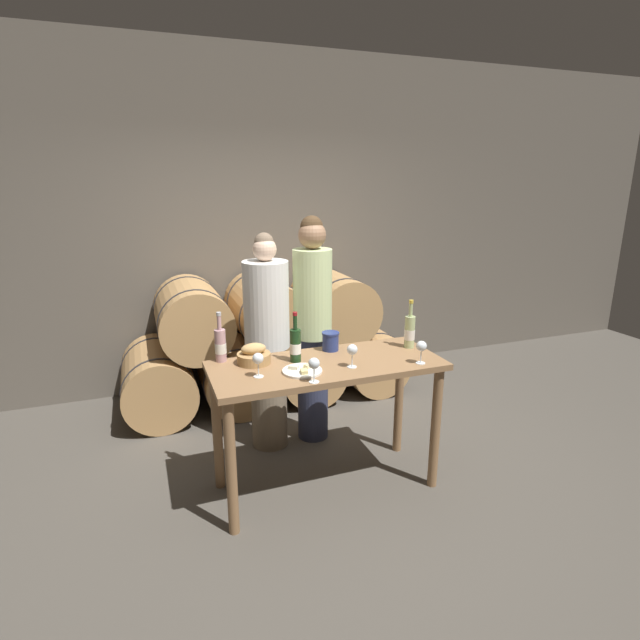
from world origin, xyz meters
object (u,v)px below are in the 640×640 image
(cheese_plate, at_px, (302,370))
(wine_glass_center, at_px, (352,350))
(person_left, at_px, (267,343))
(wine_glass_far_left, at_px, (258,359))
(bread_basket, at_px, (254,356))
(tasting_table, at_px, (327,384))
(blue_crock, at_px, (331,340))
(wine_bottle_rose, at_px, (220,345))
(person_right, at_px, (313,327))
(wine_glass_left, at_px, (314,364))
(wine_glass_right, at_px, (421,347))
(wine_bottle_white, at_px, (410,331))
(wine_bottle_red, at_px, (295,345))

(cheese_plate, bearing_deg, wine_glass_center, -5.53)
(person_left, xyz_separation_m, wine_glass_far_left, (-0.25, -0.76, 0.16))
(bread_basket, distance_m, wine_glass_far_left, 0.24)
(tasting_table, bearing_deg, wine_glass_far_left, -170.55)
(blue_crock, bearing_deg, cheese_plate, -134.52)
(wine_bottle_rose, xyz_separation_m, cheese_plate, (0.43, -0.36, -0.10))
(bread_basket, xyz_separation_m, wine_glass_center, (0.55, -0.28, 0.06))
(tasting_table, xyz_separation_m, wine_glass_far_left, (-0.46, -0.08, 0.25))
(person_right, height_order, bread_basket, person_right)
(bread_basket, xyz_separation_m, wine_glass_left, (0.25, -0.42, 0.06))
(bread_basket, height_order, wine_glass_center, wine_glass_center)
(person_right, bearing_deg, wine_glass_right, -65.54)
(wine_bottle_white, xyz_separation_m, wine_glass_far_left, (-1.11, -0.16, -0.01))
(wine_bottle_red, bearing_deg, person_right, 61.11)
(wine_glass_far_left, bearing_deg, bread_basket, 83.45)
(wine_bottle_red, xyz_separation_m, wine_bottle_white, (0.82, -0.01, 0.00))
(tasting_table, bearing_deg, wine_bottle_white, 7.32)
(wine_glass_far_left, xyz_separation_m, wine_glass_center, (0.58, -0.05, 0.00))
(wine_glass_left, relative_size, wine_glass_center, 1.00)
(person_left, xyz_separation_m, wine_bottle_rose, (-0.41, -0.41, 0.16))
(wine_glass_right, bearing_deg, bread_basket, 159.39)
(wine_bottle_red, relative_size, bread_basket, 1.54)
(wine_glass_far_left, height_order, wine_glass_right, same)
(wine_glass_far_left, bearing_deg, wine_glass_center, -4.76)
(blue_crock, height_order, bread_basket, bread_basket)
(wine_glass_center, bearing_deg, bread_basket, 153.12)
(cheese_plate, bearing_deg, person_left, 91.29)
(bread_basket, height_order, wine_glass_far_left, wine_glass_far_left)
(wine_glass_center, bearing_deg, person_left, 112.44)
(person_right, bearing_deg, wine_bottle_rose, -151.65)
(person_left, relative_size, wine_bottle_white, 4.91)
(wine_bottle_white, relative_size, wine_bottle_rose, 1.04)
(wine_glass_right, bearing_deg, wine_bottle_rose, 157.77)
(wine_bottle_rose, relative_size, wine_glass_left, 2.18)
(cheese_plate, bearing_deg, blue_crock, 45.48)
(blue_crock, distance_m, wine_glass_right, 0.62)
(wine_bottle_white, relative_size, wine_glass_far_left, 2.27)
(blue_crock, bearing_deg, wine_bottle_rose, 176.27)
(person_left, xyz_separation_m, wine_bottle_red, (0.04, -0.59, 0.17))
(bread_basket, relative_size, wine_glass_center, 1.42)
(person_left, relative_size, wine_glass_left, 11.14)
(bread_basket, distance_m, wine_glass_right, 1.06)
(person_right, relative_size, blue_crock, 13.85)
(person_right, height_order, wine_glass_left, person_right)
(tasting_table, relative_size, wine_glass_far_left, 9.94)
(tasting_table, bearing_deg, wine_glass_center, -46.27)
(bread_basket, relative_size, wine_glass_far_left, 1.42)
(person_left, relative_size, bread_basket, 7.82)
(wine_glass_center, bearing_deg, wine_glass_right, -11.82)
(wine_bottle_rose, height_order, wine_glass_center, wine_bottle_rose)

